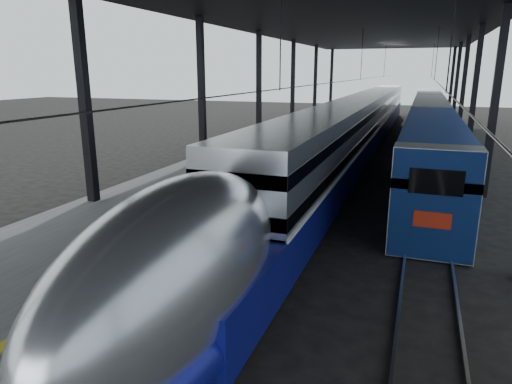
% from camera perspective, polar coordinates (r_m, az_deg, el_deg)
% --- Properties ---
extents(ground, '(160.00, 160.00, 0.00)m').
position_cam_1_polar(ground, '(12.93, -12.89, -13.46)').
color(ground, black).
rests_on(ground, ground).
extents(platform, '(6.00, 80.00, 1.00)m').
position_cam_1_polar(platform, '(31.58, 1.26, 4.73)').
color(platform, '#4C4C4F').
rests_on(platform, ground).
extents(yellow_strip, '(0.30, 80.00, 0.01)m').
position_cam_1_polar(yellow_strip, '(30.73, 6.24, 5.32)').
color(yellow_strip, gold).
rests_on(yellow_strip, platform).
extents(rails, '(6.52, 80.00, 0.16)m').
position_cam_1_polar(rails, '(30.13, 15.84, 2.86)').
color(rails, slate).
rests_on(rails, ground).
extents(canopy, '(18.00, 75.00, 9.47)m').
position_cam_1_polar(canopy, '(29.96, 11.86, 20.43)').
color(canopy, black).
rests_on(canopy, ground).
extents(tgv_train, '(2.90, 65.20, 4.15)m').
position_cam_1_polar(tgv_train, '(35.59, 12.73, 7.87)').
color(tgv_train, silver).
rests_on(tgv_train, ground).
extents(second_train, '(2.72, 56.05, 3.74)m').
position_cam_1_polar(second_train, '(42.38, 20.78, 8.28)').
color(second_train, navy).
rests_on(second_train, ground).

